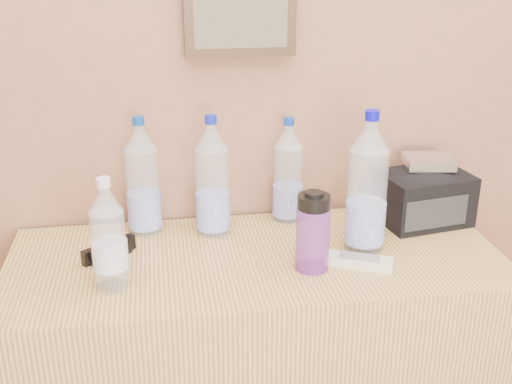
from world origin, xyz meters
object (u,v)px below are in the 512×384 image
pet_large_a (143,182)px  pet_large_c (288,175)px  sunglasses (109,250)px  pet_large_b (212,182)px  pet_large_d (367,189)px  foil_packet (428,161)px  pet_small (109,241)px  toiletry_bag (424,195)px  dresser (256,381)px  ac_remote (359,262)px  nalgene_bottle (313,231)px

pet_large_a → pet_large_c: bearing=2.7°
sunglasses → pet_large_b: bearing=-15.1°
pet_large_d → sunglasses: 0.69m
pet_large_a → pet_large_b: bearing=-10.9°
foil_packet → pet_large_a: bearing=176.6°
pet_small → toiletry_bag: size_ratio=1.13×
dresser → sunglasses: sunglasses is taller
foil_packet → dresser: bearing=-163.7°
pet_large_a → toiletry_bag: size_ratio=1.36×
dresser → pet_large_c: pet_large_c is taller
pet_large_b → sunglasses: size_ratio=2.20×
pet_large_c → toiletry_bag: bearing=-11.8°
pet_large_a → pet_large_c: (0.41, 0.02, -0.01)m
pet_large_d → pet_small: 0.67m
dresser → pet_large_b: size_ratio=3.80×
ac_remote → pet_large_a: bearing=175.0°
sunglasses → toiletry_bag: bearing=-30.8°
pet_large_d → nalgene_bottle: 0.20m
pet_large_b → pet_large_c: pet_large_b is taller
pet_large_d → ac_remote: size_ratio=2.25×
pet_large_d → sunglasses: size_ratio=2.44×
pet_large_c → pet_small: bearing=-146.6°
sunglasses → toiletry_bag: size_ratio=0.63×
foil_packet → toiletry_bag: bearing=-122.5°
pet_large_c → pet_large_d: bearing=-52.6°
dresser → foil_packet: foil_packet is taller
pet_large_a → nalgene_bottle: pet_large_a is taller
dresser → foil_packet: bearing=16.3°
sunglasses → ac_remote: sunglasses is taller
pet_small → nalgene_bottle: bearing=1.6°
dresser → nalgene_bottle: nalgene_bottle is taller
pet_large_c → foil_packet: pet_large_c is taller
pet_large_b → sunglasses: bearing=-158.9°
pet_large_a → pet_large_d: pet_large_d is taller
pet_large_c → toiletry_bag: 0.40m
sunglasses → ac_remote: 0.64m
dresser → pet_small: 0.64m
pet_large_c → foil_packet: 0.40m
nalgene_bottle → foil_packet: nalgene_bottle is taller
pet_large_a → sunglasses: pet_large_a is taller
pet_large_d → toiletry_bag: pet_large_d is taller
pet_large_d → nalgene_bottle: size_ratio=1.82×
dresser → pet_large_b: bearing=119.8°
dresser → pet_large_b: 0.58m
dresser → pet_large_b: (-0.09, 0.16, 0.55)m
dresser → toiletry_bag: size_ratio=5.25×
sunglasses → ac_remote: (0.63, -0.15, -0.01)m
pet_small → ac_remote: pet_small is taller
pet_large_d → pet_small: bearing=-170.6°
pet_large_d → sunglasses: pet_large_d is taller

